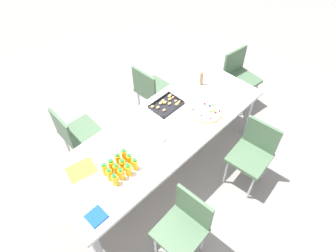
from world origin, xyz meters
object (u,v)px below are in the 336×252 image
at_px(juice_bottle_0, 115,180).
at_px(juice_bottle_9, 111,165).
at_px(party_table, 162,133).
at_px(juice_bottle_5, 116,170).
at_px(juice_bottle_8, 105,170).
at_px(napkin_stack, 96,216).
at_px(juice_bottle_1, 121,174).
at_px(chair_near_left, 185,224).
at_px(chair_near_right, 254,151).
at_px(chair_end, 239,74).
at_px(juice_bottle_7, 130,160).
at_px(plate_stack, 158,136).
at_px(juice_bottle_11, 124,155).
at_px(cardboard_tube, 201,78).
at_px(juice_bottle_2, 128,170).
at_px(chair_far_left, 75,132).
at_px(chair_far_right, 151,89).
at_px(paper_folder, 81,170).
at_px(fruit_pizza, 206,111).
at_px(snack_tray, 167,104).
at_px(juice_bottle_4, 110,175).
at_px(juice_bottle_10, 118,160).
at_px(juice_bottle_6, 123,165).
at_px(juice_bottle_3, 135,164).

bearing_deg(juice_bottle_0, juice_bottle_9, 61.74).
relative_size(party_table, juice_bottle_5, 17.70).
bearing_deg(juice_bottle_8, napkin_stack, -138.73).
xyz_separation_m(juice_bottle_0, juice_bottle_1, (0.07, 0.00, 0.00)).
height_order(chair_near_left, juice_bottle_8, juice_bottle_8).
height_order(chair_near_right, chair_end, same).
bearing_deg(juice_bottle_9, juice_bottle_7, -24.28).
xyz_separation_m(chair_end, plate_stack, (-1.70, -0.15, 0.25)).
bearing_deg(juice_bottle_11, chair_near_left, -89.77).
height_order(juice_bottle_7, cardboard_tube, cardboard_tube).
height_order(juice_bottle_1, plate_stack, juice_bottle_1).
distance_m(chair_end, juice_bottle_2, 2.23).
height_order(chair_near_left, napkin_stack, chair_near_left).
xyz_separation_m(chair_far_left, juice_bottle_5, (-0.09, -0.91, 0.30)).
xyz_separation_m(chair_near_left, chair_far_right, (1.06, 1.55, 0.00)).
height_order(chair_far_left, paper_folder, chair_far_left).
relative_size(fruit_pizza, cardboard_tube, 2.10).
height_order(chair_near_left, plate_stack, chair_near_left).
bearing_deg(cardboard_tube, snack_tray, 175.45).
bearing_deg(chair_far_right, paper_folder, -70.53).
height_order(chair_near_left, fruit_pizza, chair_near_left).
height_order(juice_bottle_2, paper_folder, juice_bottle_2).
bearing_deg(juice_bottle_0, juice_bottle_5, 43.12).
relative_size(juice_bottle_4, cardboard_tube, 0.84).
bearing_deg(cardboard_tube, juice_bottle_9, -172.56).
bearing_deg(juice_bottle_10, juice_bottle_5, -137.86).
bearing_deg(juice_bottle_1, fruit_pizza, -0.24).
xyz_separation_m(snack_tray, cardboard_tube, (0.55, -0.04, 0.07)).
bearing_deg(juice_bottle_0, chair_near_right, -24.40).
distance_m(chair_far_left, chair_far_right, 1.13).
distance_m(chair_end, juice_bottle_4, 2.37).
bearing_deg(juice_bottle_2, juice_bottle_11, 62.06).
xyz_separation_m(juice_bottle_7, napkin_stack, (-0.54, -0.20, -0.06)).
bearing_deg(juice_bottle_2, juice_bottle_8, 134.45).
distance_m(juice_bottle_1, cardboard_tube, 1.55).
height_order(chair_near_left, juice_bottle_6, juice_bottle_6).
relative_size(fruit_pizza, paper_folder, 1.43).
height_order(fruit_pizza, snack_tray, fruit_pizza).
distance_m(juice_bottle_7, paper_folder, 0.46).
distance_m(cardboard_tube, paper_folder, 1.72).
height_order(juice_bottle_8, juice_bottle_11, same).
bearing_deg(juice_bottle_3, juice_bottle_11, 91.43).
relative_size(cardboard_tube, paper_folder, 0.68).
bearing_deg(juice_bottle_3, juice_bottle_10, 116.36).
height_order(chair_end, snack_tray, chair_end).
distance_m(chair_near_right, chair_end, 1.32).
xyz_separation_m(chair_far_right, snack_tray, (-0.25, -0.53, 0.25)).
relative_size(juice_bottle_2, juice_bottle_9, 1.00).
bearing_deg(napkin_stack, juice_bottle_11, 26.79).
distance_m(plate_stack, paper_folder, 0.81).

